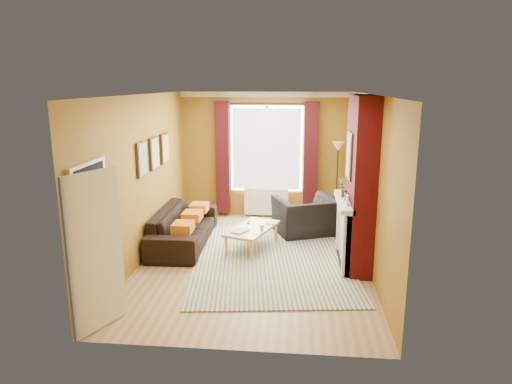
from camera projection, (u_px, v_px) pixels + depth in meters
ground at (255, 260)px, 7.88m from camera, size 5.50×5.50×0.00m
room_walls at (293, 179)px, 7.78m from camera, size 3.82×5.54×2.83m
striped_rug at (271, 260)px, 7.87m from camera, size 3.05×3.93×0.02m
sofa at (184, 226)px, 8.62m from camera, size 0.96×2.35×0.68m
armchair at (306, 216)px, 9.15m from camera, size 1.47×1.39×0.76m
coffee_table at (252, 230)px, 8.35m from camera, size 0.98×1.36×0.41m
wicker_stool at (286, 217)px, 9.63m from camera, size 0.43×0.43×0.43m
floor_lamp at (338, 159)px, 9.74m from camera, size 0.31×0.31×1.77m
book_a at (235, 230)px, 8.16m from camera, size 0.35×0.38×0.03m
book_b at (268, 222)px, 8.65m from camera, size 0.27×0.32×0.02m
mug at (262, 228)px, 8.18m from camera, size 0.12×0.12×0.09m
tv_remote at (248, 222)px, 8.61m from camera, size 0.07×0.17×0.02m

